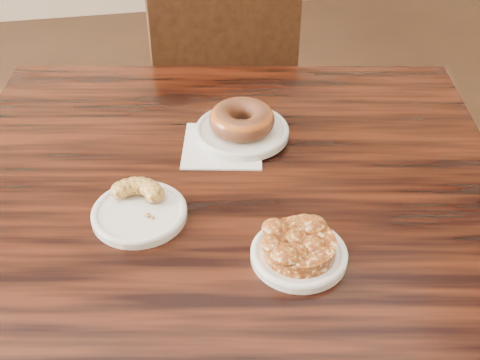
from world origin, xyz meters
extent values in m
cube|color=black|center=(0.18, -0.09, 0.38)|extent=(1.12, 1.12, 0.75)
cube|color=white|center=(0.20, 0.08, 0.75)|extent=(0.17, 0.17, 0.00)
cylinder|color=silver|center=(0.24, 0.11, 0.76)|extent=(0.18, 0.18, 0.01)
cylinder|color=white|center=(0.04, -0.09, 0.76)|extent=(0.15, 0.15, 0.01)
cylinder|color=white|center=(0.27, -0.22, 0.76)|extent=(0.14, 0.14, 0.01)
torus|color=#8B3914|center=(0.24, 0.11, 0.79)|extent=(0.12, 0.12, 0.04)
camera|label=1|loc=(0.08, -0.81, 1.40)|focal=45.00mm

